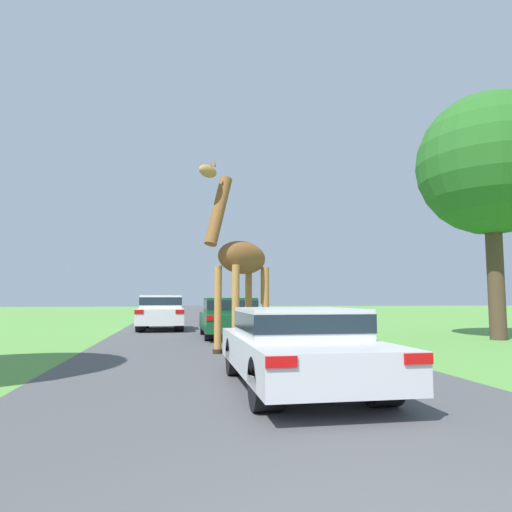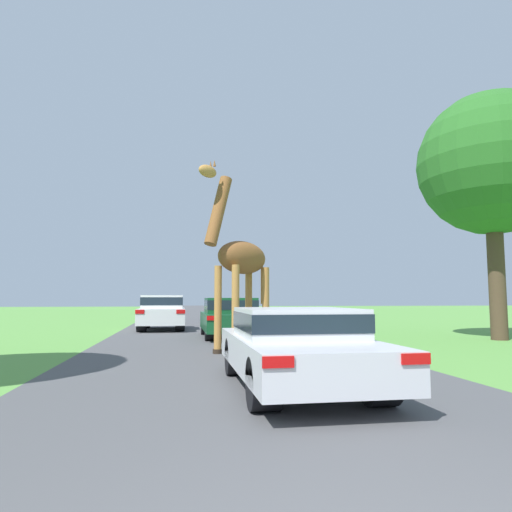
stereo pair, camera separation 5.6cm
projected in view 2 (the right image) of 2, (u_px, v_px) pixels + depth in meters
road at (196, 319)px, 31.05m from camera, size 7.21×120.00×0.00m
giraffe_near_road at (239, 262)px, 11.70m from camera, size 2.14×2.01×4.72m
car_lead_maroon at (296, 344)px, 7.00m from camera, size 1.87×4.45×1.21m
car_queue_right at (230, 316)px, 16.18m from camera, size 1.91×4.33×1.38m
car_queue_left at (226, 311)px, 24.32m from camera, size 1.81×4.28×1.28m
car_far_ahead at (162, 312)px, 20.01m from camera, size 1.94×4.02×1.50m
car_verge_right at (231, 309)px, 29.28m from camera, size 1.91×4.31×1.35m
tree_left_edge at (491, 165)px, 15.58m from camera, size 4.87×4.87×8.40m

